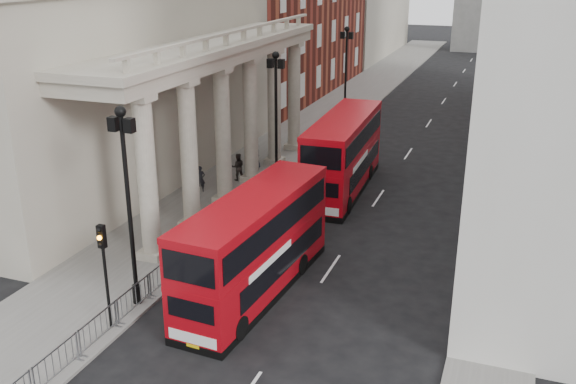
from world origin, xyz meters
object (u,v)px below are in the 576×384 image
object	(u,v)px
bus_far	(343,153)
lamp_post_mid	(276,110)
lamp_post_south	(128,195)
pedestrian_b	(238,167)
traffic_light	(104,258)
bus_near	(255,244)
pedestrian_c	(255,155)
pedestrian_a	(200,179)
lamp_post_north	(346,70)

from	to	relation	value
bus_far	lamp_post_mid	bearing A→B (deg)	-174.12
lamp_post_south	pedestrian_b	world-z (taller)	lamp_post_south
lamp_post_mid	traffic_light	size ratio (longest dim) A/B	1.93
lamp_post_south	bus_near	distance (m)	5.65
lamp_post_mid	bus_near	bearing A→B (deg)	-72.44
bus_far	pedestrian_b	bearing A→B (deg)	-175.74
bus_near	pedestrian_c	size ratio (longest dim) A/B	5.60
traffic_light	pedestrian_c	xyz separation A→B (m)	(-2.63, 20.56, -2.07)
pedestrian_c	bus_near	bearing A→B (deg)	-34.93
lamp_post_mid	pedestrian_a	size ratio (longest dim) A/B	5.20
lamp_post_north	pedestrian_c	bearing A→B (deg)	-100.64
bus_far	pedestrian_a	world-z (taller)	bus_far
traffic_light	pedestrian_c	distance (m)	20.83
lamp_post_south	bus_far	distance (m)	17.30
lamp_post_south	pedestrian_c	bearing A→B (deg)	97.77
lamp_post_north	pedestrian_b	xyz separation A→B (m)	(-2.60, -16.18, -3.90)
pedestrian_c	lamp_post_mid	bearing A→B (deg)	-13.12
lamp_post_mid	pedestrian_c	distance (m)	5.28
traffic_light	pedestrian_a	xyz separation A→B (m)	(-3.96, 15.09, -2.19)
lamp_post_south	bus_near	size ratio (longest dim) A/B	0.81
lamp_post_south	pedestrian_c	xyz separation A→B (m)	(-2.53, 18.54, -3.87)
pedestrian_b	lamp_post_mid	bearing A→B (deg)	153.39
lamp_post_south	bus_far	bearing A→B (deg)	75.90
pedestrian_c	traffic_light	bearing A→B (deg)	-50.69
bus_near	pedestrian_a	distance (m)	13.18
pedestrian_a	pedestrian_b	size ratio (longest dim) A/B	0.90
lamp_post_mid	traffic_light	bearing A→B (deg)	-89.68
pedestrian_a	pedestrian_c	xyz separation A→B (m)	(1.33, 5.47, 0.12)
lamp_post_north	bus_far	world-z (taller)	lamp_post_north
lamp_post_north	pedestrian_b	world-z (taller)	lamp_post_north
bus_far	pedestrian_b	world-z (taller)	bus_far
bus_far	lamp_post_south	bearing A→B (deg)	-106.43
lamp_post_mid	pedestrian_b	bearing A→B (deg)	-176.03
lamp_post_south	bus_far	world-z (taller)	lamp_post_south
traffic_light	pedestrian_b	xyz separation A→B (m)	(-2.70, 17.84, -2.09)
pedestrian_a	lamp_post_south	bearing A→B (deg)	-101.17
lamp_post_mid	pedestrian_a	bearing A→B (deg)	-142.83
bus_far	pedestrian_a	bearing A→B (deg)	-158.61
lamp_post_mid	pedestrian_c	size ratio (longest dim) A/B	4.52
lamp_post_south	traffic_light	bearing A→B (deg)	-87.16
bus_near	lamp_post_north	bearing A→B (deg)	102.19
lamp_post_north	pedestrian_c	world-z (taller)	lamp_post_north
traffic_light	pedestrian_a	size ratio (longest dim) A/B	2.69
bus_near	pedestrian_c	bearing A→B (deg)	117.08
lamp_post_mid	lamp_post_north	size ratio (longest dim) A/B	1.00
bus_far	bus_near	bearing A→B (deg)	-92.22
lamp_post_mid	bus_near	size ratio (longest dim) A/B	0.81
bus_near	pedestrian_b	bearing A→B (deg)	121.47
lamp_post_south	bus_far	size ratio (longest dim) A/B	0.76
bus_near	pedestrian_b	xyz separation A→B (m)	(-6.79, 13.08, -1.28)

